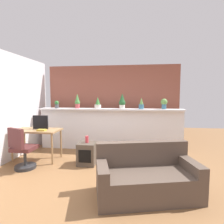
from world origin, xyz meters
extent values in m
plane|color=brown|center=(0.00, 0.00, 0.00)|extent=(12.00, 12.00, 0.00)
cube|color=silver|center=(0.00, 2.00, 0.58)|extent=(4.09, 0.16, 1.16)
cube|color=silver|center=(0.00, 1.96, 1.18)|extent=(4.09, 0.35, 0.04)
cube|color=brown|center=(0.00, 2.60, 1.25)|extent=(4.09, 0.10, 2.50)
cylinder|color=#4C4C51|center=(-1.55, 1.93, 1.26)|extent=(0.11, 0.11, 0.11)
sphere|color=#2D7033|center=(-1.55, 1.93, 1.36)|extent=(0.12, 0.12, 0.12)
cylinder|color=#B7474C|center=(-0.94, 1.96, 1.26)|extent=(0.13, 0.13, 0.13)
sphere|color=#4C9347|center=(-0.94, 1.96, 1.37)|extent=(0.15, 0.15, 0.15)
cone|color=#4C9347|center=(-0.94, 1.96, 1.51)|extent=(0.12, 0.12, 0.22)
cylinder|color=silver|center=(-0.33, 1.93, 1.26)|extent=(0.18, 0.18, 0.11)
cone|color=#3D843D|center=(-0.33, 1.93, 1.42)|extent=(0.13, 0.13, 0.22)
cylinder|color=silver|center=(0.37, 1.93, 1.26)|extent=(0.15, 0.15, 0.11)
sphere|color=#235B2D|center=(0.37, 1.93, 1.37)|extent=(0.18, 0.18, 0.18)
cone|color=#235B2D|center=(0.37, 1.93, 1.52)|extent=(0.15, 0.15, 0.23)
cylinder|color=#386B84|center=(0.89, 1.95, 1.26)|extent=(0.14, 0.14, 0.13)
cone|color=#669E4C|center=(0.89, 1.95, 1.42)|extent=(0.10, 0.10, 0.19)
cylinder|color=#386B84|center=(1.51, 2.00, 1.27)|extent=(0.12, 0.12, 0.13)
sphere|color=#669E4C|center=(1.51, 2.00, 1.40)|extent=(0.18, 0.18, 0.18)
cylinder|color=#99754C|center=(-2.14, 0.69, 0.35)|extent=(0.04, 0.04, 0.71)
cylinder|color=#99754C|center=(-1.14, 0.69, 0.35)|extent=(0.04, 0.04, 0.71)
cylinder|color=#99754C|center=(-2.14, 1.19, 0.35)|extent=(0.04, 0.04, 0.71)
cylinder|color=#99754C|center=(-1.14, 1.19, 0.35)|extent=(0.04, 0.04, 0.71)
cube|color=#99754C|center=(-1.64, 0.94, 0.73)|extent=(1.10, 0.60, 0.04)
cube|color=black|center=(-1.58, 1.02, 0.92)|extent=(0.38, 0.04, 0.34)
cylinder|color=#262628|center=(-1.61, 0.39, 0.04)|extent=(0.44, 0.44, 0.07)
cylinder|color=#333333|center=(-1.61, 0.39, 0.24)|extent=(0.06, 0.06, 0.34)
cube|color=#4C2323|center=(-1.61, 0.39, 0.45)|extent=(0.44, 0.44, 0.08)
cube|color=#4C2323|center=(-1.68, 0.22, 0.70)|extent=(0.43, 0.23, 0.42)
cube|color=#4C4238|center=(-0.35, 0.81, 0.25)|extent=(0.40, 0.40, 0.50)
cube|color=black|center=(-0.35, 0.62, 0.25)|extent=(0.28, 0.04, 0.28)
cylinder|color=#CC3D47|center=(-0.35, 0.82, 0.58)|extent=(0.08, 0.08, 0.15)
cube|color=gold|center=(-1.43, 0.80, 0.77)|extent=(0.19, 0.13, 0.04)
cube|color=brown|center=(0.94, -0.38, 0.20)|extent=(1.70, 1.12, 0.40)
cube|color=brown|center=(0.86, -0.09, 0.60)|extent=(1.55, 0.54, 0.40)
cube|color=brown|center=(0.26, -0.55, 0.48)|extent=(0.34, 0.78, 0.16)
cube|color=brown|center=(1.62, -0.21, 0.48)|extent=(0.34, 0.78, 0.16)
camera|label=1|loc=(0.76, -3.18, 1.59)|focal=29.46mm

